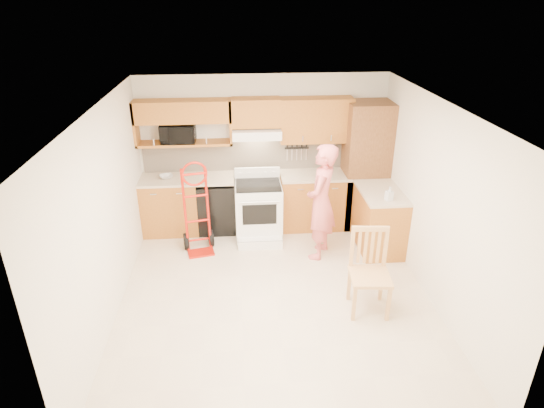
{
  "coord_description": "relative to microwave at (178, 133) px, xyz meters",
  "views": [
    {
      "loc": [
        -0.44,
        -4.96,
        3.66
      ],
      "look_at": [
        0.0,
        0.5,
        1.1
      ],
      "focal_mm": 30.26,
      "sensor_mm": 36.0,
      "label": 1
    }
  ],
  "objects": [
    {
      "name": "floor",
      "position": [
        1.34,
        -2.08,
        -1.65
      ],
      "size": [
        4.0,
        4.5,
        0.02
      ],
      "primitive_type": "cube",
      "color": "beige",
      "rests_on": "ground"
    },
    {
      "name": "ceiling",
      "position": [
        1.34,
        -2.08,
        0.87
      ],
      "size": [
        4.0,
        4.5,
        0.02
      ],
      "primitive_type": "cube",
      "color": "white",
      "rests_on": "ground"
    },
    {
      "name": "wall_back",
      "position": [
        1.34,
        0.17,
        -0.39
      ],
      "size": [
        4.0,
        0.02,
        2.5
      ],
      "primitive_type": "cube",
      "color": "#F3E8CB",
      "rests_on": "ground"
    },
    {
      "name": "wall_front",
      "position": [
        1.34,
        -4.34,
        -0.39
      ],
      "size": [
        4.0,
        0.02,
        2.5
      ],
      "primitive_type": "cube",
      "color": "#F3E8CB",
      "rests_on": "ground"
    },
    {
      "name": "wall_left",
      "position": [
        -0.67,
        -2.08,
        -0.39
      ],
      "size": [
        0.02,
        4.5,
        2.5
      ],
      "primitive_type": "cube",
      "color": "#F3E8CB",
      "rests_on": "ground"
    },
    {
      "name": "wall_right",
      "position": [
        3.35,
        -2.08,
        -0.39
      ],
      "size": [
        0.02,
        4.5,
        2.5
      ],
      "primitive_type": "cube",
      "color": "#F3E8CB",
      "rests_on": "ground"
    },
    {
      "name": "backsplash",
      "position": [
        1.34,
        0.15,
        -0.44
      ],
      "size": [
        3.92,
        0.03,
        0.55
      ],
      "primitive_type": "cube",
      "color": "beige",
      "rests_on": "wall_back"
    },
    {
      "name": "lower_cab_left",
      "position": [
        -0.21,
        -0.14,
        -1.19
      ],
      "size": [
        0.9,
        0.6,
        0.9
      ],
      "primitive_type": "cube",
      "color": "#B06B28",
      "rests_on": "ground"
    },
    {
      "name": "dishwasher",
      "position": [
        0.54,
        -0.14,
        -1.21
      ],
      "size": [
        0.6,
        0.6,
        0.85
      ],
      "primitive_type": "cube",
      "color": "black",
      "rests_on": "ground"
    },
    {
      "name": "lower_cab_right",
      "position": [
        2.17,
        -0.14,
        -1.19
      ],
      "size": [
        1.14,
        0.6,
        0.9
      ],
      "primitive_type": "cube",
      "color": "#B06B28",
      "rests_on": "ground"
    },
    {
      "name": "countertop_left",
      "position": [
        0.09,
        -0.13,
        -0.72
      ],
      "size": [
        1.5,
        0.63,
        0.04
      ],
      "primitive_type": "cube",
      "color": "beige",
      "rests_on": "lower_cab_left"
    },
    {
      "name": "countertop_right",
      "position": [
        2.17,
        -0.13,
        -0.72
      ],
      "size": [
        1.14,
        0.63,
        0.04
      ],
      "primitive_type": "cube",
      "color": "beige",
      "rests_on": "lower_cab_right"
    },
    {
      "name": "cab_return_right",
      "position": [
        3.04,
        -0.94,
        -1.19
      ],
      "size": [
        0.6,
        1.0,
        0.9
      ],
      "primitive_type": "cube",
      "color": "#B06B28",
      "rests_on": "ground"
    },
    {
      "name": "countertop_return",
      "position": [
        3.04,
        -0.94,
        -0.72
      ],
      "size": [
        0.63,
        1.0,
        0.04
      ],
      "primitive_type": "cube",
      "color": "beige",
      "rests_on": "cab_return_right"
    },
    {
      "name": "pantry_tall",
      "position": [
        2.99,
        -0.14,
        -0.59
      ],
      "size": [
        0.7,
        0.6,
        2.1
      ],
      "primitive_type": "cube",
      "color": "brown",
      "rests_on": "ground"
    },
    {
      "name": "upper_cab_left",
      "position": [
        0.09,
        0.0,
        0.34
      ],
      "size": [
        1.5,
        0.33,
        0.34
      ],
      "primitive_type": "cube",
      "color": "#B06B28",
      "rests_on": "wall_back"
    },
    {
      "name": "upper_shelf_mw",
      "position": [
        0.09,
        0.0,
        -0.17
      ],
      "size": [
        1.5,
        0.33,
        0.04
      ],
      "primitive_type": "cube",
      "color": "#B06B28",
      "rests_on": "wall_back"
    },
    {
      "name": "upper_cab_center",
      "position": [
        1.22,
        0.0,
        0.3
      ],
      "size": [
        0.76,
        0.33,
        0.44
      ],
      "primitive_type": "cube",
      "color": "#B06B28",
      "rests_on": "wall_back"
    },
    {
      "name": "upper_cab_right",
      "position": [
        2.17,
        0.0,
        0.16
      ],
      "size": [
        1.14,
        0.33,
        0.7
      ],
      "primitive_type": "cube",
      "color": "#B06B28",
      "rests_on": "wall_back"
    },
    {
      "name": "range_hood",
      "position": [
        1.22,
        -0.06,
        -0.01
      ],
      "size": [
        0.76,
        0.46,
        0.14
      ],
      "primitive_type": "cube",
      "color": "white",
      "rests_on": "wall_back"
    },
    {
      "name": "knife_strip",
      "position": [
        1.89,
        0.12,
        -0.4
      ],
      "size": [
        0.4,
        0.05,
        0.29
      ],
      "primitive_type": null,
      "color": "black",
      "rests_on": "backsplash"
    },
    {
      "name": "microwave",
      "position": [
        0.0,
        0.0,
        0.0
      ],
      "size": [
        0.54,
        0.38,
        0.3
      ],
      "primitive_type": "imported",
      "rotation": [
        0.0,
        0.0,
        -0.02
      ],
      "color": "black",
      "rests_on": "upper_shelf_mw"
    },
    {
      "name": "range",
      "position": [
        1.22,
        -0.48,
        -1.1
      ],
      "size": [
        0.73,
        0.96,
        1.08
      ],
      "primitive_type": null,
      "color": "white",
      "rests_on": "ground"
    },
    {
      "name": "person",
      "position": [
        2.1,
        -1.1,
        -0.76
      ],
      "size": [
        0.65,
        0.75,
        1.75
      ],
      "primitive_type": "imported",
      "rotation": [
        0.0,
        0.0,
        -2.0
      ],
      "color": "#DF6565",
      "rests_on": "ground"
    },
    {
      "name": "hand_truck",
      "position": [
        0.29,
        -0.84,
        -0.98
      ],
      "size": [
        0.6,
        0.57,
        1.31
      ],
      "primitive_type": null,
      "rotation": [
        0.0,
        0.0,
        0.2
      ],
      "color": "red",
      "rests_on": "ground"
    },
    {
      "name": "dining_chair",
      "position": [
        2.47,
        -2.47,
        -1.1
      ],
      "size": [
        0.52,
        0.56,
        1.07
      ],
      "primitive_type": null,
      "rotation": [
        0.0,
        0.0,
        -0.09
      ],
      "color": "tan",
      "rests_on": "ground"
    },
    {
      "name": "soap_bottle",
      "position": [
        3.04,
        -1.25,
        -0.6
      ],
      "size": [
        0.12,
        0.12,
        0.21
      ],
      "primitive_type": "imported",
      "rotation": [
        0.0,
        0.0,
        0.3
      ],
      "color": "white",
      "rests_on": "countertop_return"
    },
    {
      "name": "bowl",
      "position": [
        -0.23,
        -0.14,
        -0.67
      ],
      "size": [
        0.26,
        0.26,
        0.05
      ],
      "primitive_type": "imported",
      "rotation": [
        0.0,
        0.0,
        0.32
      ],
      "color": "white",
      "rests_on": "countertop_left"
    }
  ]
}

